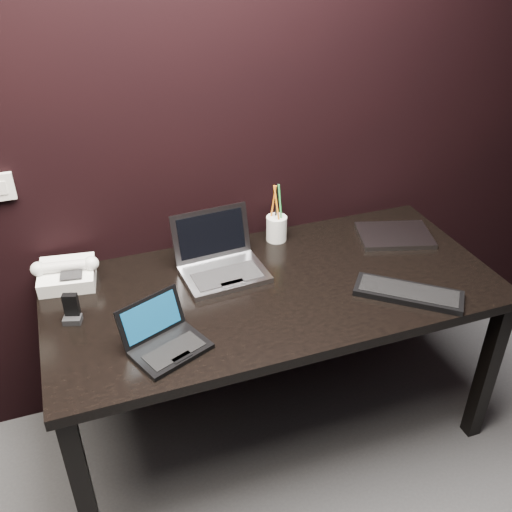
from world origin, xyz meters
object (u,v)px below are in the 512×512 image
object	(u,v)px
silver_laptop	(221,263)
netbook	(165,340)
mobile_phone	(72,311)
closed_laptop	(395,235)
pen_cup	(276,227)
desk	(274,302)
ext_keyboard	(408,293)
desk_phone	(67,274)

from	to	relation	value
silver_laptop	netbook	bearing A→B (deg)	-129.52
netbook	mobile_phone	world-z (taller)	netbook
closed_laptop	mobile_phone	xyz separation A→B (m)	(-1.35, -0.12, 0.03)
pen_cup	netbook	bearing A→B (deg)	-138.70
netbook	pen_cup	distance (m)	0.79
desk	closed_laptop	distance (m)	0.65
desk	ext_keyboard	size ratio (longest dim) A/B	4.40
desk	desk_phone	bearing A→B (deg)	159.27
ext_keyboard	netbook	bearing A→B (deg)	178.53
netbook	closed_laptop	bearing A→B (deg)	18.64
silver_laptop	mobile_phone	distance (m)	0.58
desk	mobile_phone	size ratio (longest dim) A/B	16.15
desk	pen_cup	world-z (taller)	pen_cup
desk	pen_cup	distance (m)	0.37
netbook	ext_keyboard	bearing A→B (deg)	-1.47
desk_phone	mobile_phone	world-z (taller)	desk_phone
mobile_phone	ext_keyboard	bearing A→B (deg)	-13.04
pen_cup	desk	bearing A→B (deg)	-112.92
desk_phone	netbook	bearing A→B (deg)	-60.81
closed_laptop	pen_cup	xyz separation A→B (m)	(-0.49, 0.16, 0.05)
pen_cup	desk_phone	bearing A→B (deg)	-177.41
closed_laptop	pen_cup	world-z (taller)	pen_cup
silver_laptop	closed_laptop	world-z (taller)	silver_laptop
closed_laptop	desk_phone	xyz separation A→B (m)	(-1.35, 0.12, 0.03)
closed_laptop	desk_phone	size ratio (longest dim) A/B	1.41
netbook	closed_laptop	distance (m)	1.14
desk	silver_laptop	xyz separation A→B (m)	(-0.16, 0.16, 0.12)
netbook	silver_laptop	world-z (taller)	silver_laptop
ext_keyboard	desk_phone	xyz separation A→B (m)	(-1.17, 0.51, 0.03)
ext_keyboard	mobile_phone	world-z (taller)	mobile_phone
desk	netbook	bearing A→B (deg)	-155.87
silver_laptop	ext_keyboard	xyz separation A→B (m)	(0.60, -0.39, -0.03)
netbook	ext_keyboard	size ratio (longest dim) A/B	0.77
desk	pen_cup	xyz separation A→B (m)	(0.13, 0.32, 0.14)
ext_keyboard	desk_phone	bearing A→B (deg)	156.64
desk_phone	ext_keyboard	bearing A→B (deg)	-23.36
closed_laptop	mobile_phone	size ratio (longest dim) A/B	3.38
ext_keyboard	closed_laptop	distance (m)	0.43
desk	closed_laptop	size ratio (longest dim) A/B	4.78
silver_laptop	ext_keyboard	size ratio (longest dim) A/B	0.86
desk	mobile_phone	bearing A→B (deg)	176.70
silver_laptop	desk_phone	distance (m)	0.58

